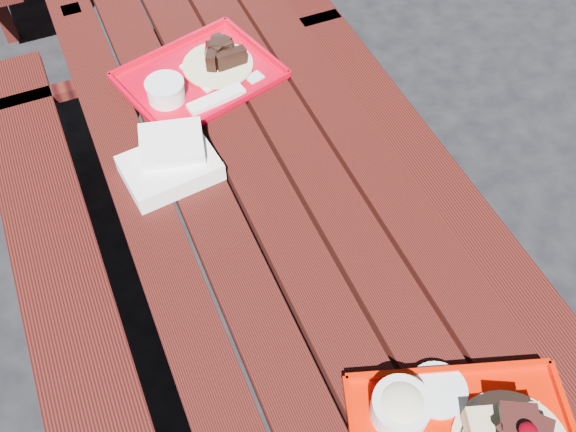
% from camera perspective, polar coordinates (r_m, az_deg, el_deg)
% --- Properties ---
extents(ground, '(60.00, 60.00, 0.00)m').
position_cam_1_polar(ground, '(2.29, -1.51, -9.52)').
color(ground, black).
rests_on(ground, ground).
extents(picnic_table_near, '(1.41, 2.40, 0.75)m').
position_cam_1_polar(picnic_table_near, '(1.81, -1.88, -1.40)').
color(picnic_table_near, '#40130C').
rests_on(picnic_table_near, ground).
extents(far_tray, '(0.50, 0.44, 0.07)m').
position_cam_1_polar(far_tray, '(1.94, -7.96, 12.20)').
color(far_tray, '#C50017').
rests_on(far_tray, picnic_table_near).
extents(white_cloth, '(0.25, 0.21, 0.10)m').
position_cam_1_polar(white_cloth, '(1.69, -10.38, 4.80)').
color(white_cloth, white).
rests_on(white_cloth, picnic_table_near).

